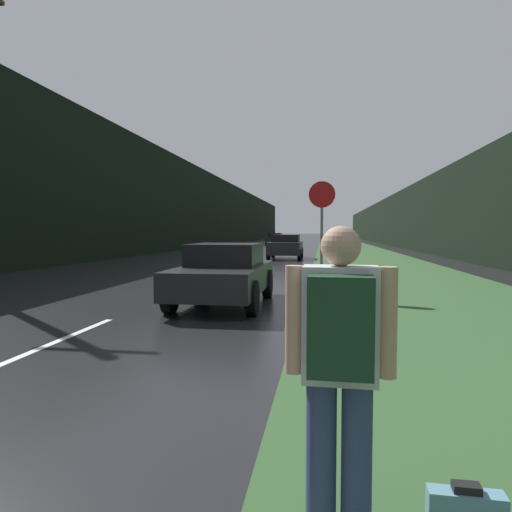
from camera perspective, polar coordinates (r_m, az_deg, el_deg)
name	(u,v)px	position (r m, az deg, el deg)	size (l,w,h in m)	color
grass_verge	(353,251)	(38.95, 12.08, 0.65)	(6.00, 240.00, 0.02)	#33562D
lane_stripe_b	(64,338)	(7.69, -22.83, -9.46)	(0.12, 3.00, 0.01)	silver
lane_stripe_c	(193,285)	(14.07, -7.89, -3.61)	(0.12, 3.00, 0.01)	silver
lane_stripe_d	(236,267)	(20.85, -2.51, -1.40)	(0.12, 3.00, 0.01)	silver
lane_stripe_e	(258,258)	(27.74, 0.22, -0.27)	(0.12, 3.00, 0.01)	silver
treeline_far_side	(200,209)	(50.68, -7.00, 5.82)	(2.00, 140.00, 8.11)	black
treeline_near_side	(407,220)	(49.59, 18.32, 4.34)	(2.00, 140.00, 5.67)	black
stop_sign	(322,227)	(11.60, 8.22, 3.66)	(0.66, 0.07, 2.90)	slate
hitchhiker_with_backpack	(340,362)	(2.48, 10.43, -12.94)	(0.58, 0.41, 1.67)	navy
car_passing_near	(224,273)	(10.27, -3.99, -2.18)	(1.87, 4.00, 1.36)	black
car_passing_far	(286,247)	(27.16, 3.72, 1.19)	(1.96, 4.03, 1.44)	black
car_oncoming	(275,239)	(54.27, 2.38, 2.14)	(1.89, 4.41, 1.43)	black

